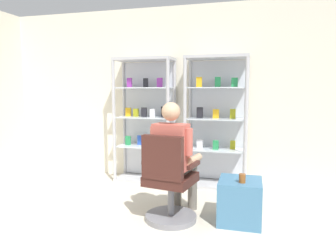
% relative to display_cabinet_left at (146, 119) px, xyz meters
% --- Properties ---
extents(back_wall, '(6.00, 0.10, 2.70)m').
position_rel_display_cabinet_left_xyz_m(back_wall, '(0.55, 0.24, 0.39)').
color(back_wall, silver).
rests_on(back_wall, ground).
extents(display_cabinet_left, '(0.90, 0.45, 1.90)m').
position_rel_display_cabinet_left_xyz_m(display_cabinet_left, '(0.00, 0.00, 0.00)').
color(display_cabinet_left, '#B7B7BC').
rests_on(display_cabinet_left, ground).
extents(display_cabinet_right, '(0.90, 0.45, 1.90)m').
position_rel_display_cabinet_left_xyz_m(display_cabinet_right, '(1.10, 0.00, 0.00)').
color(display_cabinet_right, '#B7B7BC').
rests_on(display_cabinet_right, ground).
extents(office_chair, '(0.60, 0.56, 0.96)m').
position_rel_display_cabinet_left_xyz_m(office_chair, '(0.77, -1.49, -0.57)').
color(office_chair, slate).
rests_on(office_chair, ground).
extents(seated_shopkeeper, '(0.54, 0.61, 1.29)m').
position_rel_display_cabinet_left_xyz_m(seated_shopkeeper, '(0.80, -1.32, -0.25)').
color(seated_shopkeeper, slate).
rests_on(seated_shopkeeper, ground).
extents(storage_crate, '(0.45, 0.48, 0.46)m').
position_rel_display_cabinet_left_xyz_m(storage_crate, '(1.50, -1.28, -0.73)').
color(storage_crate, teal).
rests_on(storage_crate, ground).
extents(tea_glass, '(0.07, 0.07, 0.09)m').
position_rel_display_cabinet_left_xyz_m(tea_glass, '(1.52, -1.38, -0.45)').
color(tea_glass, brown).
rests_on(tea_glass, storage_crate).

